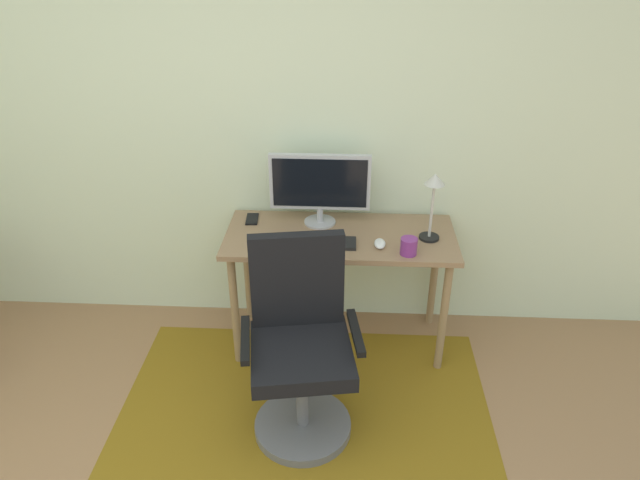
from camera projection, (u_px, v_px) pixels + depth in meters
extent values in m
cube|color=silver|center=(259.00, 116.00, 3.27)|extent=(6.00, 0.10, 2.60)
cube|color=#815E15|center=(304.00, 414.00, 3.04)|extent=(1.94, 1.39, 0.01)
cube|color=#917050|center=(340.00, 237.00, 3.23)|extent=(1.28, 0.55, 0.03)
cylinder|color=#977852|center=(235.00, 311.00, 3.25)|extent=(0.04, 0.04, 0.71)
cylinder|color=#977852|center=(443.00, 317.00, 3.19)|extent=(0.04, 0.04, 0.71)
cylinder|color=#977852|center=(247.00, 270.00, 3.62)|extent=(0.04, 0.04, 0.71)
cylinder|color=#977852|center=(434.00, 275.00, 3.57)|extent=(0.04, 0.04, 0.71)
cylinder|color=#B2B2B7|center=(320.00, 222.00, 3.34)|extent=(0.18, 0.18, 0.01)
cylinder|color=#B2B2B7|center=(320.00, 214.00, 3.32)|extent=(0.04, 0.04, 0.08)
cube|color=#B7B7BC|center=(320.00, 182.00, 3.22)|extent=(0.56, 0.04, 0.32)
cube|color=black|center=(320.00, 183.00, 3.20)|extent=(0.52, 0.00, 0.28)
cube|color=black|center=(316.00, 243.00, 3.12)|extent=(0.43, 0.13, 0.02)
ellipsoid|color=white|center=(380.00, 244.00, 3.10)|extent=(0.06, 0.10, 0.03)
cylinder|color=#7D3082|center=(409.00, 246.00, 3.01)|extent=(0.09, 0.09, 0.09)
cube|color=black|center=(252.00, 219.00, 3.38)|extent=(0.08, 0.14, 0.01)
cylinder|color=black|center=(429.00, 237.00, 3.18)|extent=(0.11, 0.11, 0.01)
cylinder|color=beige|center=(432.00, 211.00, 3.10)|extent=(0.02, 0.02, 0.31)
cone|color=beige|center=(435.00, 179.00, 3.01)|extent=(0.11, 0.11, 0.06)
cylinder|color=slate|center=(303.00, 426.00, 2.94)|extent=(0.49, 0.49, 0.05)
cylinder|color=slate|center=(302.00, 393.00, 2.83)|extent=(0.06, 0.06, 0.40)
cube|color=black|center=(301.00, 355.00, 2.71)|extent=(0.54, 0.54, 0.08)
cube|color=black|center=(297.00, 280.00, 2.75)|extent=(0.45, 0.13, 0.49)
cube|color=black|center=(245.00, 340.00, 2.64)|extent=(0.09, 0.33, 0.03)
cube|color=black|center=(356.00, 332.00, 2.69)|extent=(0.09, 0.33, 0.03)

